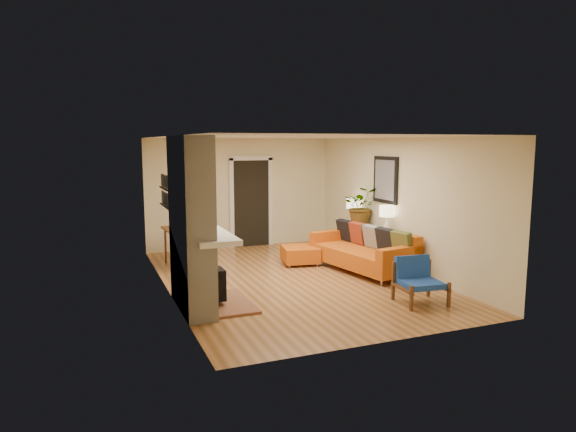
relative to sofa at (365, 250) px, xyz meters
name	(u,v)px	position (x,y,z in m)	size (l,w,h in m)	color
room_shell	(273,197)	(-1.00, 2.55, 0.85)	(6.50, 6.50, 6.50)	#BC7948
fireplace	(194,228)	(-3.60, -1.09, 0.85)	(1.09, 1.68, 2.60)	white
sofa	(365,250)	(0.00, 0.00, 0.00)	(1.34, 2.40, 0.89)	silver
ottoman	(300,254)	(-0.99, 0.96, -0.18)	(0.82, 0.82, 0.36)	silver
blue_chair	(418,278)	(-0.28, -2.09, -0.01)	(0.75, 0.74, 0.71)	brown
dining_table	(188,236)	(-3.18, 1.67, 0.23)	(0.83, 1.78, 0.95)	brown
console_table	(368,234)	(0.47, 0.69, 0.18)	(0.34, 1.85, 0.72)	black
lamp_near	(387,216)	(0.47, 0.00, 0.67)	(0.30, 0.30, 0.54)	white
lamp_far	(353,208)	(0.47, 1.37, 0.67)	(0.30, 0.30, 0.54)	white
houseplant	(362,206)	(0.46, 0.98, 0.75)	(0.75, 0.65, 0.84)	#1E5919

